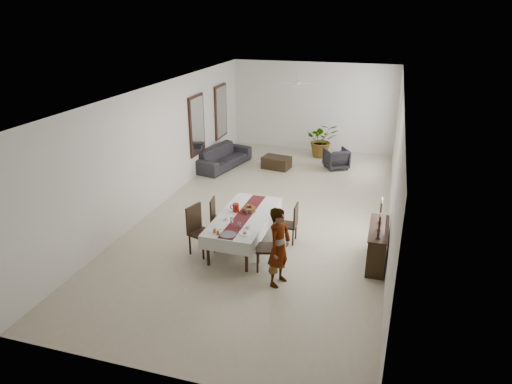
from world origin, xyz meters
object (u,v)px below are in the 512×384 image
Objects in this scene: red_pitcher at (236,208)px; sideboard_body at (377,246)px; woman at (279,247)px; dining_table_top at (244,217)px; sofa at (223,157)px.

red_pitcher is 0.14× the size of sideboard_body.
woman is 1.20× the size of sideboard_body.
sideboard_body is (1.77, 1.32, -0.40)m from woman.
woman reaches higher than sideboard_body.
red_pitcher is 1.98m from woman.
dining_table_top is 0.30m from red_pitcher.
dining_table_top is 1.72× the size of sideboard_body.
sofa is at bearing 46.35° from woman.
woman reaches higher than dining_table_top.
dining_table_top is 2.91m from sideboard_body.
sofa is (-3.48, 6.29, -0.45)m from woman.
woman reaches higher than red_pitcher.
sideboard_body is (2.89, 0.01, -0.29)m from dining_table_top.
sideboard_body is at bearing -120.26° from sofa.
sofa is at bearing 116.07° from dining_table_top.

